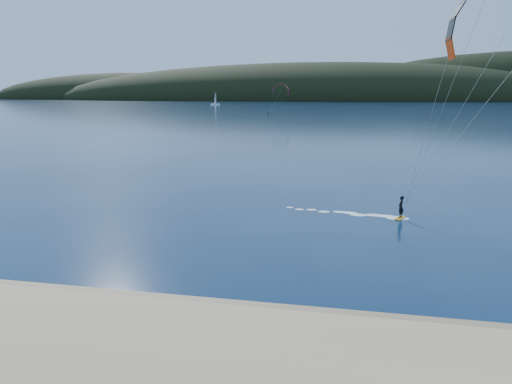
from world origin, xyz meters
TOP-DOWN VIEW (x-y plane):
  - ground at (0.00, 0.00)m, footprint 1800.00×1800.00m
  - wet_sand at (0.00, 4.50)m, footprint 220.00×2.50m
  - headland at (0.63, 745.28)m, footprint 1200.00×310.00m
  - kitesurfer_near at (18.81, 21.30)m, footprint 20.77×6.99m
  - kitesurfer_far at (-24.04, 200.48)m, footprint 11.17×8.16m
  - sailboat at (-114.85, 407.17)m, footprint 8.14×5.39m

SIDE VIEW (x-z plane):
  - ground at x=0.00m, z-range 0.00..0.00m
  - headland at x=0.63m, z-range -70.00..70.00m
  - wet_sand at x=0.00m, z-range 0.00..0.10m
  - sailboat at x=-114.85m, z-range -5.07..6.83m
  - kitesurfer_far at x=-24.04m, z-range 3.82..18.01m
  - kitesurfer_near at x=18.81m, z-range 5.26..23.13m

